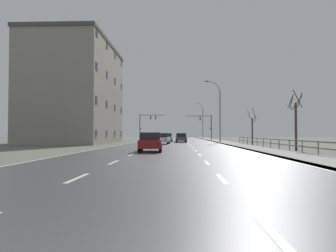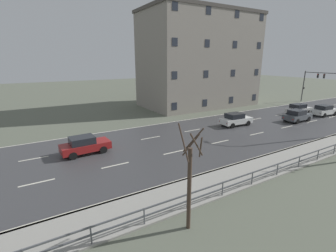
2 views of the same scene
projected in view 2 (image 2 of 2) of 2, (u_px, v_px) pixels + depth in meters
The scene contains 11 objects.
ground_plane at pixel (284, 121), 32.54m from camera, with size 160.00×160.00×0.12m.
road_asphalt_strip at pixel (331, 111), 38.40m from camera, with size 14.00×120.00×0.03m.
guardrail at pixel (187, 199), 12.94m from camera, with size 0.07×35.87×1.00m.
traffic_signal_left at pixel (311, 81), 45.15m from camera, with size 5.51×0.36×5.87m.
car_near_right at pixel (298, 109), 35.91m from camera, with size 1.88×4.12×1.57m.
car_mid_centre at pixel (236, 119), 29.71m from camera, with size 1.99×4.18×1.57m.
car_near_left at pixel (297, 115), 31.70m from camera, with size 1.87×4.12×1.57m.
car_far_right at pixel (324, 110), 35.02m from camera, with size 2.02×4.20×1.57m.
car_far_left at pixel (85, 145), 20.78m from camera, with size 2.01×4.19×1.57m.
brick_building at pixel (199, 60), 41.70m from camera, with size 11.22×19.66×15.74m.
bare_tree_mid at pixel (190, 182), 11.09m from camera, with size 1.32×1.13×5.28m.
Camera 2 is at (19.15, 18.40, 7.94)m, focal length 25.67 mm.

